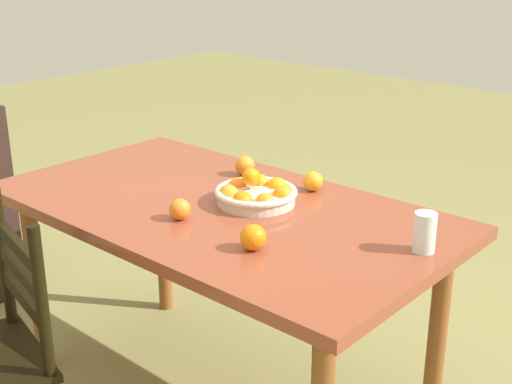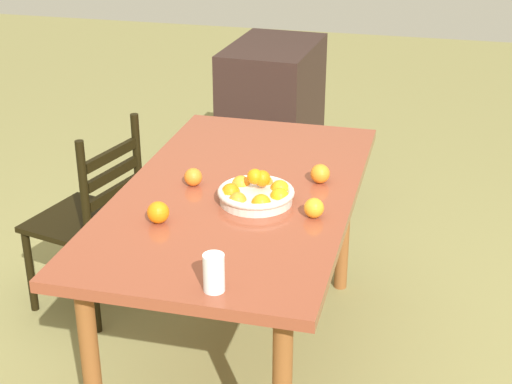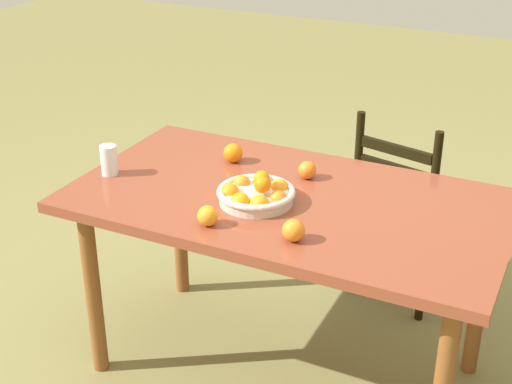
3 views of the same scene
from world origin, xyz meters
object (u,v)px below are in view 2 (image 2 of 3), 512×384
cabinet (272,122)px  orange_loose_3 (314,208)px  orange_loose_0 (193,177)px  orange_loose_2 (158,212)px  drinking_glass (214,273)px  fruit_bowl (256,193)px  orange_loose_1 (320,174)px  dining_table (239,210)px  chair_near_window (92,220)px

cabinet → orange_loose_3: 1.92m
orange_loose_0 → orange_loose_2: bearing=176.8°
orange_loose_0 → drinking_glass: 0.75m
fruit_bowl → orange_loose_3: size_ratio=3.97×
fruit_bowl → orange_loose_3: fruit_bowl is taller
orange_loose_3 → orange_loose_1: bearing=5.6°
cabinet → fruit_bowl: (-1.73, -0.34, 0.35)m
orange_loose_3 → drinking_glass: drinking_glass is taller
orange_loose_0 → orange_loose_3: (-0.15, -0.49, 0.00)m
dining_table → orange_loose_0: size_ratio=22.91×
fruit_bowl → orange_loose_3: (-0.07, -0.22, 0.00)m
drinking_glass → dining_table: bearing=9.6°
chair_near_window → orange_loose_0: (-0.26, -0.57, 0.38)m
dining_table → orange_loose_0: (-0.00, 0.18, 0.12)m
fruit_bowl → orange_loose_2: bearing=130.1°
dining_table → cabinet: 1.68m
orange_loose_2 → orange_loose_3: (0.17, -0.51, -0.00)m
orange_loose_1 → fruit_bowl: bearing=139.4°
orange_loose_1 → orange_loose_2: (-0.47, 0.48, 0.00)m
fruit_bowl → orange_loose_1: bearing=-40.6°
fruit_bowl → orange_loose_1: fruit_bowl is taller
orange_loose_0 → orange_loose_2: size_ratio=0.90×
orange_loose_2 → orange_loose_1: bearing=-45.8°
fruit_bowl → chair_near_window: bearing=67.9°
fruit_bowl → drinking_glass: fruit_bowl is taller
chair_near_window → cabinet: bearing=173.8°
orange_loose_0 → orange_loose_3: orange_loose_3 is taller
orange_loose_0 → drinking_glass: bearing=-157.0°
dining_table → orange_loose_1: (0.14, -0.28, 0.12)m
cabinet → drinking_glass: cabinet is taller
orange_loose_1 → dining_table: bearing=116.5°
cabinet → orange_loose_2: 2.00m
cabinet → orange_loose_2: bearing=-175.3°
fruit_bowl → orange_loose_0: bearing=73.0°
chair_near_window → orange_loose_1: bearing=97.5°
orange_loose_3 → fruit_bowl: bearing=72.5°
orange_loose_0 → orange_loose_1: 0.48m
fruit_bowl → orange_loose_1: 0.30m
chair_near_window → orange_loose_1: 1.11m
orange_loose_1 → orange_loose_2: 0.67m
dining_table → orange_loose_1: bearing=-63.5°
orange_loose_2 → drinking_glass: bearing=-139.9°
orange_loose_2 → drinking_glass: (-0.37, -0.31, 0.02)m
drinking_glass → chair_near_window: bearing=42.3°
orange_loose_0 → cabinet: bearing=2.4°
chair_near_window → orange_loose_2: chair_near_window is taller
cabinet → orange_loose_0: bearing=-174.4°
chair_near_window → drinking_glass: (-0.95, -0.87, 0.40)m
orange_loose_0 → orange_loose_3: 0.51m
fruit_bowl → orange_loose_1: size_ratio=3.77×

